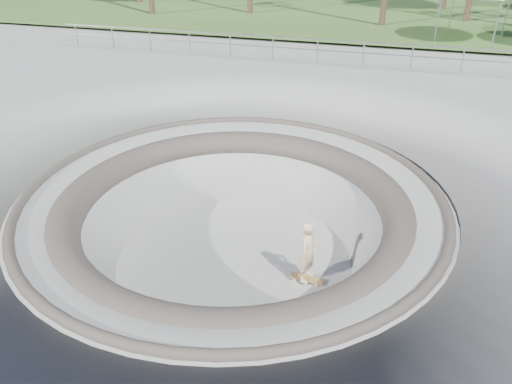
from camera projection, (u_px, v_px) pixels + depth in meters
ground at (233, 195)px, 12.06m from camera, size 180.00×180.00×0.00m
skate_bowl at (234, 256)px, 12.96m from camera, size 14.00×14.00×4.10m
distant_hills at (403, 30)px, 62.58m from camera, size 103.20×45.00×28.60m
safety_railing at (317, 51)px, 21.79m from camera, size 25.00×0.06×1.03m
skateboard at (306, 279)px, 12.16m from camera, size 0.85×0.32×0.09m
skater at (308, 252)px, 11.76m from camera, size 0.52×0.66×1.60m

